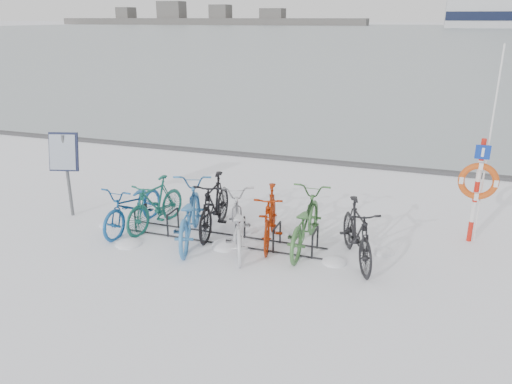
# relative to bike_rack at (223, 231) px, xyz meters

# --- Properties ---
(ground) EXTENTS (900.00, 900.00, 0.00)m
(ground) POSITION_rel_bike_rack_xyz_m (0.00, 0.00, -0.18)
(ground) COLOR white
(ground) RESTS_ON ground
(ice_sheet) EXTENTS (400.00, 298.00, 0.02)m
(ice_sheet) POSITION_rel_bike_rack_xyz_m (0.00, 155.00, -0.17)
(ice_sheet) COLOR #9AA6AD
(ice_sheet) RESTS_ON ground
(quay_edge) EXTENTS (400.00, 0.25, 0.10)m
(quay_edge) POSITION_rel_bike_rack_xyz_m (0.00, 5.90, -0.13)
(quay_edge) COLOR #3F3F42
(quay_edge) RESTS_ON ground
(bike_rack) EXTENTS (4.00, 0.48, 0.46)m
(bike_rack) POSITION_rel_bike_rack_xyz_m (0.00, 0.00, 0.00)
(bike_rack) COLOR black
(bike_rack) RESTS_ON ground
(info_board) EXTENTS (0.65, 0.38, 1.83)m
(info_board) POSITION_rel_bike_rack_xyz_m (-3.59, 0.08, 1.14)
(info_board) COLOR #595B5E
(info_board) RESTS_ON ground
(lifebuoy_station) EXTENTS (0.70, 0.22, 3.65)m
(lifebuoy_station) POSITION_rel_bike_rack_xyz_m (4.49, 1.44, 1.05)
(lifebuoy_station) COLOR red
(lifebuoy_station) RESTS_ON ground
(shoreline) EXTENTS (180.00, 12.00, 9.50)m
(shoreline) POSITION_rel_bike_rack_xyz_m (-122.02, 260.00, 2.61)
(shoreline) COLOR #4D4D4D
(shoreline) RESTS_ON ground
(bike_0) EXTENTS (0.77, 1.96, 1.01)m
(bike_0) POSITION_rel_bike_rack_xyz_m (-1.93, -0.03, 0.32)
(bike_0) COLOR #165192
(bike_0) RESTS_ON ground
(bike_1) EXTENTS (0.78, 1.81, 1.05)m
(bike_1) POSITION_rel_bike_rack_xyz_m (-1.55, 0.16, 0.35)
(bike_1) COLOR #175B4E
(bike_1) RESTS_ON ground
(bike_2) EXTENTS (1.38, 2.31, 1.15)m
(bike_2) POSITION_rel_bike_rack_xyz_m (-0.61, -0.19, 0.39)
(bike_2) COLOR teal
(bike_2) RESTS_ON ground
(bike_3) EXTENTS (0.77, 2.00, 1.17)m
(bike_3) POSITION_rel_bike_rack_xyz_m (-0.33, 0.37, 0.40)
(bike_3) COLOR black
(bike_3) RESTS_ON ground
(bike_4) EXTENTS (1.43, 2.12, 1.05)m
(bike_4) POSITION_rel_bike_rack_xyz_m (0.38, -0.24, 0.35)
(bike_4) COLOR silver
(bike_4) RESTS_ON ground
(bike_5) EXTENTS (0.87, 1.90, 1.10)m
(bike_5) POSITION_rel_bike_rack_xyz_m (0.88, 0.22, 0.37)
(bike_5) COLOR #8F2305
(bike_5) RESTS_ON ground
(bike_6) EXTENTS (0.75, 2.07, 1.08)m
(bike_6) POSITION_rel_bike_rack_xyz_m (1.54, 0.25, 0.36)
(bike_6) COLOR #3D6E38
(bike_6) RESTS_ON ground
(bike_7) EXTENTS (1.21, 1.91, 1.11)m
(bike_7) POSITION_rel_bike_rack_xyz_m (2.54, -0.02, 0.38)
(bike_7) COLOR black
(bike_7) RESTS_ON ground
(snow_drifts) EXTENTS (5.89, 2.01, 0.20)m
(snow_drifts) POSITION_rel_bike_rack_xyz_m (0.36, -0.06, -0.18)
(snow_drifts) COLOR white
(snow_drifts) RESTS_ON ground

